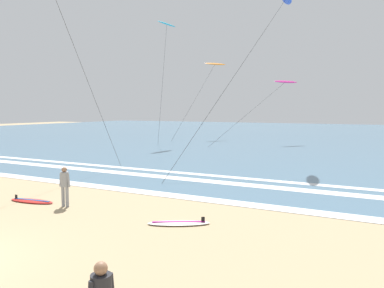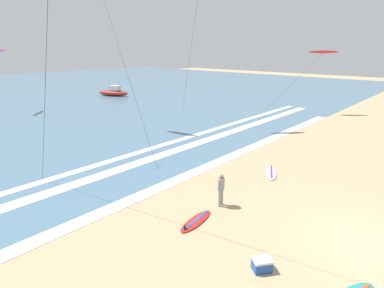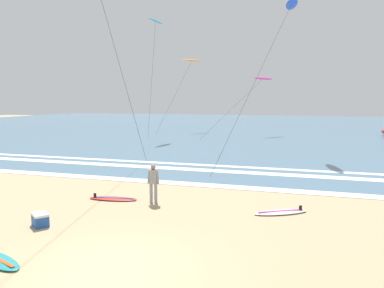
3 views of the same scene
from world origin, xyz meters
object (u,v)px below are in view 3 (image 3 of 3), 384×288
kite_cyan_low_near (156,22)px  cooler_box (40,220)px  kite_orange_high_left (192,60)px  kite_magenta_distant_high (263,79)px  surfer_background_far (153,180)px  surfboard_foreground_flat (281,212)px  kite_blue_far_right (291,5)px  surfboard_left_pile (113,199)px

kite_cyan_low_near → cooler_box: bearing=-75.3°
kite_orange_high_left → kite_magenta_distant_high: 11.34m
surfer_background_far → cooler_box: (-2.57, -3.66, -0.74)m
surfboard_foreground_flat → cooler_box: bearing=-154.1°
kite_cyan_low_near → surfer_background_far: bearing=-68.0°
surfboard_foreground_flat → kite_magenta_distant_high: (-3.93, 31.99, 6.88)m
kite_magenta_distant_high → cooler_box: kite_magenta_distant_high is taller
kite_blue_far_right → surfboard_left_pile: bearing=-112.2°
surfer_background_far → surfboard_foreground_flat: size_ratio=0.75×
surfboard_left_pile → kite_magenta_distant_high: kite_magenta_distant_high is taller
surfboard_foreground_flat → kite_cyan_low_near: bearing=121.5°
surfboard_left_pile → surfer_background_far: bearing=2.4°
surfboard_left_pile → kite_blue_far_right: bearing=67.8°
kite_magenta_distant_high → kite_orange_high_left: bearing=160.2°
kite_cyan_low_near → kite_orange_high_left: kite_cyan_low_near is taller
kite_cyan_low_near → surfboard_foreground_flat: bearing=-58.5°
kite_orange_high_left → kite_blue_far_right: 24.13m
surfboard_left_pile → surfboard_foreground_flat: 6.95m
kite_cyan_low_near → cooler_box: size_ratio=17.42×
kite_cyan_low_near → kite_orange_high_left: size_ratio=1.31×
kite_orange_high_left → cooler_box: 41.12m
surfboard_left_pile → kite_magenta_distant_high: (3.01, 32.14, 6.88)m
surfer_background_far → kite_orange_high_left: 37.98m
kite_cyan_low_near → kite_magenta_distant_high: bearing=33.4°
kite_blue_far_right → kite_magenta_distant_high: (-3.59, 15.95, -4.57)m
surfer_background_far → cooler_box: 4.53m
kite_blue_far_right → cooler_box: 23.91m
kite_cyan_low_near → kite_blue_far_right: kite_cyan_low_near is taller
surfboard_foreground_flat → kite_cyan_low_near: 31.64m
cooler_box → kite_blue_far_right: bearing=69.6°
kite_orange_high_left → cooler_box: bearing=-80.6°
kite_orange_high_left → surfboard_left_pile: bearing=-78.5°
surfboard_foreground_flat → kite_orange_high_left: 39.67m
kite_blue_far_right → kite_magenta_distant_high: 16.97m
kite_orange_high_left → cooler_box: kite_orange_high_left is taller
surfboard_left_pile → kite_orange_high_left: (-7.29, 35.85, 9.81)m
surfboard_left_pile → surfboard_foreground_flat: size_ratio=1.02×
kite_blue_far_right → surfboard_foreground_flat: bearing=-88.8°
surfboard_left_pile → surfboard_foreground_flat: same height
kite_blue_far_right → cooler_box: kite_blue_far_right is taller
surfer_background_far → kite_blue_far_right: size_ratio=0.13×
kite_blue_far_right → kite_cyan_low_near: bearing=149.8°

